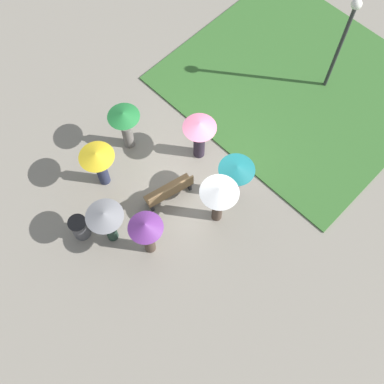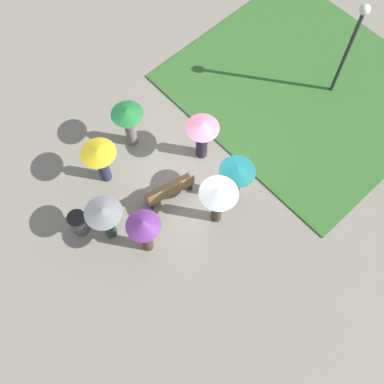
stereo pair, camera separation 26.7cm
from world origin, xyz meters
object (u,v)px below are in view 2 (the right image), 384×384
at_px(crowd_person_grey, 105,217).
at_px(crowd_person_purple, 144,229).
at_px(park_bench, 170,190).
at_px(trash_bin, 79,223).
at_px(crowd_person_green, 129,121).
at_px(crowd_person_white, 218,197).
at_px(crowd_person_pink, 202,133).
at_px(lamp_post, 352,39).
at_px(crowd_person_yellow, 100,158).
at_px(crowd_person_teal, 236,177).

bearing_deg(crowd_person_grey, crowd_person_purple, -160.14).
bearing_deg(park_bench, trash_bin, -7.84).
distance_m(crowd_person_green, crowd_person_purple, 3.70).
bearing_deg(crowd_person_purple, crowd_person_white, -119.49).
height_order(crowd_person_green, crowd_person_pink, crowd_person_green).
relative_size(lamp_post, trash_bin, 4.39).
distance_m(trash_bin, crowd_person_yellow, 2.02).
distance_m(crowd_person_grey, crowd_person_green, 3.25).
relative_size(trash_bin, crowd_person_yellow, 0.51).
bearing_deg(crowd_person_grey, crowd_person_white, -130.67).
relative_size(crowd_person_grey, crowd_person_teal, 0.98).
xyz_separation_m(crowd_person_teal, crowd_person_purple, (3.04, -0.52, 0.12)).
bearing_deg(crowd_person_white, crowd_person_pink, -125.82).
height_order(trash_bin, crowd_person_grey, crowd_person_grey).
relative_size(park_bench, crowd_person_white, 0.80).
xyz_separation_m(trash_bin, crowd_person_green, (-3.10, -1.32, 0.79)).
xyz_separation_m(crowd_person_pink, crowd_person_purple, (3.34, 1.25, 0.16)).
bearing_deg(trash_bin, crowd_person_purple, 122.02).
relative_size(crowd_person_pink, crowd_person_white, 0.89).
xyz_separation_m(crowd_person_grey, crowd_person_teal, (-3.58, 1.59, 0.00)).
relative_size(trash_bin, crowd_person_grey, 0.49).
bearing_deg(crowd_person_white, park_bench, -72.95).
bearing_deg(crowd_person_yellow, crowd_person_white, -29.12).
bearing_deg(crowd_person_pink, crowd_person_teal, 52.90).
relative_size(park_bench, crowd_person_green, 0.90).
relative_size(park_bench, lamp_post, 0.42).
bearing_deg(park_bench, crowd_person_white, 124.19).
bearing_deg(lamp_post, crowd_person_green, -25.57).
bearing_deg(crowd_person_green, crowd_person_teal, 30.62).
relative_size(park_bench, trash_bin, 1.84).
bearing_deg(crowd_person_yellow, crowd_person_teal, -16.34).
bearing_deg(park_bench, crowd_person_pink, -151.63).
distance_m(lamp_post, crowd_person_white, 6.41).
distance_m(lamp_post, crowd_person_grey, 9.10).
bearing_deg(crowd_person_green, trash_bin, -52.59).
distance_m(crowd_person_yellow, crowd_person_teal, 4.07).
bearing_deg(park_bench, crowd_person_purple, 39.29).
height_order(park_bench, crowd_person_white, crowd_person_white).
bearing_deg(crowd_person_teal, crowd_person_purple, -80.74).
relative_size(crowd_person_pink, crowd_person_purple, 0.91).
bearing_deg(park_bench, crowd_person_yellow, -48.27).
bearing_deg(lamp_post, park_bench, -6.05).
height_order(crowd_person_yellow, crowd_person_green, crowd_person_green).
xyz_separation_m(crowd_person_yellow, crowd_person_white, (-1.60, 3.38, 0.30)).
relative_size(trash_bin, crowd_person_teal, 0.48).
bearing_deg(trash_bin, crowd_person_yellow, -151.93).
xyz_separation_m(crowd_person_yellow, crowd_person_green, (-1.45, -0.44, 0.01)).
bearing_deg(crowd_person_green, crowd_person_purple, -18.00).
distance_m(park_bench, crowd_person_green, 2.51).
bearing_deg(crowd_person_purple, park_bench, -75.17).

